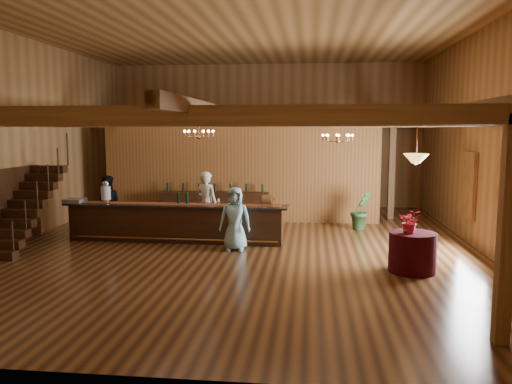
# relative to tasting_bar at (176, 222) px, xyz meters

# --- Properties ---
(floor) EXTENTS (14.00, 14.00, 0.00)m
(floor) POSITION_rel_tasting_bar_xyz_m (1.79, -0.30, -0.51)
(floor) COLOR brown
(floor) RESTS_ON ground
(ceiling) EXTENTS (14.00, 14.00, 0.00)m
(ceiling) POSITION_rel_tasting_bar_xyz_m (1.79, -0.30, 4.99)
(ceiling) COLOR #A7763D
(ceiling) RESTS_ON wall_back
(wall_back) EXTENTS (12.00, 0.10, 5.50)m
(wall_back) POSITION_rel_tasting_bar_xyz_m (1.79, 6.70, 2.24)
(wall_back) COLOR #99693E
(wall_back) RESTS_ON floor
(wall_front) EXTENTS (12.00, 0.10, 5.50)m
(wall_front) POSITION_rel_tasting_bar_xyz_m (1.79, -7.30, 2.24)
(wall_front) COLOR #99693E
(wall_front) RESTS_ON floor
(wall_left) EXTENTS (0.10, 14.00, 5.50)m
(wall_left) POSITION_rel_tasting_bar_xyz_m (-4.21, -0.30, 2.24)
(wall_left) COLOR #99693E
(wall_left) RESTS_ON floor
(wall_right) EXTENTS (0.10, 14.00, 5.50)m
(wall_right) POSITION_rel_tasting_bar_xyz_m (7.79, -0.30, 2.24)
(wall_right) COLOR #99693E
(wall_right) RESTS_ON floor
(beam_grid) EXTENTS (11.90, 13.90, 0.39)m
(beam_grid) POSITION_rel_tasting_bar_xyz_m (1.79, 0.20, 2.73)
(beam_grid) COLOR #9E753D
(beam_grid) RESTS_ON wall_left
(support_posts) EXTENTS (9.20, 10.20, 3.20)m
(support_posts) POSITION_rel_tasting_bar_xyz_m (1.79, -0.80, 1.09)
(support_posts) COLOR #9E753D
(support_posts) RESTS_ON floor
(partition_wall) EXTENTS (9.00, 0.18, 3.10)m
(partition_wall) POSITION_rel_tasting_bar_xyz_m (1.29, 3.20, 1.04)
(partition_wall) COLOR brown
(partition_wall) RESTS_ON floor
(window_right_front) EXTENTS (0.12, 1.05, 1.75)m
(window_right_front) POSITION_rel_tasting_bar_xyz_m (7.74, -1.90, 1.04)
(window_right_front) COLOR white
(window_right_front) RESTS_ON wall_right
(window_right_back) EXTENTS (0.12, 1.05, 1.75)m
(window_right_back) POSITION_rel_tasting_bar_xyz_m (7.74, 0.70, 1.04)
(window_right_back) COLOR white
(window_right_back) RESTS_ON wall_right
(staircase) EXTENTS (1.00, 2.80, 2.00)m
(staircase) POSITION_rel_tasting_bar_xyz_m (-3.66, -1.04, 0.49)
(staircase) COLOR #321B0D
(staircase) RESTS_ON floor
(backroom_boxes) EXTENTS (4.10, 0.60, 1.10)m
(backroom_boxes) POSITION_rel_tasting_bar_xyz_m (1.50, 5.20, 0.02)
(backroom_boxes) COLOR #321B0D
(backroom_boxes) RESTS_ON floor
(tasting_bar) EXTENTS (6.07, 0.92, 1.02)m
(tasting_bar) POSITION_rel_tasting_bar_xyz_m (0.00, 0.00, 0.00)
(tasting_bar) COLOR #321B0D
(tasting_bar) RESTS_ON floor
(beverage_dispenser) EXTENTS (0.26, 0.26, 0.60)m
(beverage_dispenser) POSITION_rel_tasting_bar_xyz_m (-1.96, 0.10, 0.78)
(beverage_dispenser) COLOR silver
(beverage_dispenser) RESTS_ON tasting_bar
(glass_rack_tray) EXTENTS (0.50, 0.50, 0.10)m
(glass_rack_tray) POSITION_rel_tasting_bar_xyz_m (-2.83, 0.02, 0.55)
(glass_rack_tray) COLOR gray
(glass_rack_tray) RESTS_ON tasting_bar
(raffle_drum) EXTENTS (0.34, 0.24, 0.30)m
(raffle_drum) POSITION_rel_tasting_bar_xyz_m (2.48, -0.11, 0.67)
(raffle_drum) COLOR brown
(raffle_drum) RESTS_ON tasting_bar
(bar_bottle_0) EXTENTS (0.07, 0.07, 0.30)m
(bar_bottle_0) POSITION_rel_tasting_bar_xyz_m (0.06, 0.12, 0.65)
(bar_bottle_0) COLOR black
(bar_bottle_0) RESTS_ON tasting_bar
(bar_bottle_1) EXTENTS (0.07, 0.07, 0.30)m
(bar_bottle_1) POSITION_rel_tasting_bar_xyz_m (0.30, 0.11, 0.65)
(bar_bottle_1) COLOR black
(bar_bottle_1) RESTS_ON tasting_bar
(backbar_shelf) EXTENTS (3.52, 0.68, 0.99)m
(backbar_shelf) POSITION_rel_tasting_bar_xyz_m (0.52, 2.87, -0.02)
(backbar_shelf) COLOR #321B0D
(backbar_shelf) RESTS_ON floor
(round_table) EXTENTS (0.98, 0.98, 0.85)m
(round_table) POSITION_rel_tasting_bar_xyz_m (5.76, -2.29, -0.09)
(round_table) COLOR #380B06
(round_table) RESTS_ON floor
(chandelier_left) EXTENTS (0.80, 0.80, 0.46)m
(chandelier_left) POSITION_rel_tasting_bar_xyz_m (0.65, 0.13, 2.38)
(chandelier_left) COLOR #AA6A3B
(chandelier_left) RESTS_ON beam_grid
(chandelier_right) EXTENTS (0.80, 0.80, 0.57)m
(chandelier_right) POSITION_rel_tasting_bar_xyz_m (4.28, 0.40, 2.28)
(chandelier_right) COLOR #AA6A3B
(chandelier_right) RESTS_ON beam_grid
(pendant_lamp) EXTENTS (0.52, 0.52, 0.90)m
(pendant_lamp) POSITION_rel_tasting_bar_xyz_m (5.76, -2.29, 1.89)
(pendant_lamp) COLOR #AA6A3B
(pendant_lamp) RESTS_ON beam_grid
(bartender) EXTENTS (0.78, 0.65, 1.83)m
(bartender) POSITION_rel_tasting_bar_xyz_m (0.68, 0.79, 0.40)
(bartender) COLOR silver
(bartender) RESTS_ON floor
(staff_second) EXTENTS (0.99, 0.88, 1.68)m
(staff_second) POSITION_rel_tasting_bar_xyz_m (-2.26, 0.83, 0.33)
(staff_second) COLOR black
(staff_second) RESTS_ON floor
(guest) EXTENTS (0.79, 0.52, 1.59)m
(guest) POSITION_rel_tasting_bar_xyz_m (1.74, -0.80, 0.28)
(guest) COLOR #8CC5D2
(guest) RESTS_ON floor
(floor_plant) EXTENTS (0.79, 0.72, 1.16)m
(floor_plant) POSITION_rel_tasting_bar_xyz_m (5.11, 2.19, 0.07)
(floor_plant) COLOR #2B5128
(floor_plant) RESTS_ON floor
(table_flowers) EXTENTS (0.51, 0.46, 0.51)m
(table_flowers) POSITION_rel_tasting_bar_xyz_m (5.67, -2.38, 0.59)
(table_flowers) COLOR #D72643
(table_flowers) RESTS_ON round_table
(table_vase) EXTENTS (0.16, 0.16, 0.27)m
(table_vase) POSITION_rel_tasting_bar_xyz_m (5.61, -2.42, 0.47)
(table_vase) COLOR #AA6A3B
(table_vase) RESTS_ON round_table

